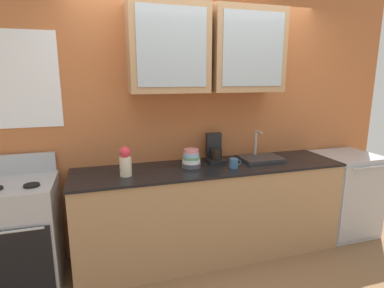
# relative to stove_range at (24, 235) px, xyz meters

# --- Properties ---
(ground_plane) EXTENTS (10.00, 10.00, 0.00)m
(ground_plane) POSITION_rel_stove_range_xyz_m (1.69, 0.00, -0.47)
(ground_plane) COLOR brown
(back_wall_unit) EXTENTS (4.47, 0.47, 2.71)m
(back_wall_unit) POSITION_rel_stove_range_xyz_m (1.68, 0.31, 1.06)
(back_wall_unit) COLOR #B76638
(back_wall_unit) RESTS_ON ground_plane
(counter) EXTENTS (2.63, 0.65, 0.93)m
(counter) POSITION_rel_stove_range_xyz_m (1.69, 0.00, -0.01)
(counter) COLOR #A87F56
(counter) RESTS_ON ground_plane
(stove_range) EXTENTS (0.57, 0.65, 1.11)m
(stove_range) POSITION_rel_stove_range_xyz_m (0.00, 0.00, 0.00)
(stove_range) COLOR #ADAFB5
(stove_range) RESTS_ON ground_plane
(sink_faucet) EXTENTS (0.42, 0.30, 0.29)m
(sink_faucet) POSITION_rel_stove_range_xyz_m (2.27, 0.08, 0.48)
(sink_faucet) COLOR #2D2D30
(sink_faucet) RESTS_ON counter
(bowl_stack) EXTENTS (0.18, 0.18, 0.18)m
(bowl_stack) POSITION_rel_stove_range_xyz_m (1.50, 0.03, 0.54)
(bowl_stack) COLOR #4C4C54
(bowl_stack) RESTS_ON counter
(vase) EXTENTS (0.10, 0.10, 0.26)m
(vase) POSITION_rel_stove_range_xyz_m (0.87, -0.06, 0.59)
(vase) COLOR beige
(vase) RESTS_ON counter
(cup_near_sink) EXTENTS (0.12, 0.08, 0.09)m
(cup_near_sink) POSITION_rel_stove_range_xyz_m (1.88, -0.12, 0.50)
(cup_near_sink) COLOR #38608C
(cup_near_sink) RESTS_ON counter
(dishwasher) EXTENTS (0.62, 0.63, 0.93)m
(dishwasher) POSITION_rel_stove_range_xyz_m (3.32, -0.00, -0.01)
(dishwasher) COLOR #ADAFB5
(dishwasher) RESTS_ON ground_plane
(coffee_maker) EXTENTS (0.17, 0.20, 0.29)m
(coffee_maker) POSITION_rel_stove_range_xyz_m (1.79, 0.16, 0.57)
(coffee_maker) COLOR black
(coffee_maker) RESTS_ON counter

